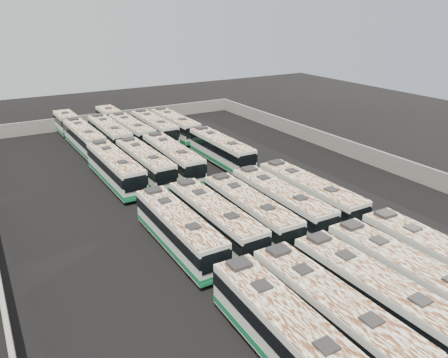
% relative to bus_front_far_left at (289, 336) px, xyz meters
% --- Properties ---
extents(ground, '(140.00, 140.00, 0.00)m').
position_rel_bus_front_far_left_xyz_m(ground, '(8.53, 23.44, -1.92)').
color(ground, black).
rests_on(ground, ground).
extents(perimeter_wall, '(45.20, 73.20, 2.20)m').
position_rel_bus_front_far_left_xyz_m(perimeter_wall, '(8.53, 23.44, -0.82)').
color(perimeter_wall, slate).
rests_on(perimeter_wall, ground).
extents(bus_front_far_left, '(3.09, 13.36, 3.75)m').
position_rel_bus_front_far_left_xyz_m(bus_front_far_left, '(0.00, 0.00, 0.00)').
color(bus_front_far_left, silver).
rests_on(bus_front_far_left, ground).
extents(bus_front_left, '(2.85, 13.12, 3.69)m').
position_rel_bus_front_far_left_xyz_m(bus_front_left, '(3.45, 0.22, -0.03)').
color(bus_front_left, silver).
rests_on(bus_front_left, ground).
extents(bus_front_center, '(3.13, 13.31, 3.73)m').
position_rel_bus_front_far_left_xyz_m(bus_front_center, '(7.13, 0.01, -0.01)').
color(bus_front_center, silver).
rests_on(bus_front_center, ground).
extents(bus_front_right, '(2.95, 13.33, 3.75)m').
position_rel_bus_front_far_left_xyz_m(bus_front_right, '(10.62, 0.23, -0.00)').
color(bus_front_right, silver).
rests_on(bus_front_right, ground).
extents(bus_front_far_right, '(3.08, 13.46, 3.78)m').
position_rel_bus_front_far_left_xyz_m(bus_front_far_right, '(14.21, 0.18, 0.02)').
color(bus_front_far_right, silver).
rests_on(bus_front_far_right, ground).
extents(bus_midfront_far_left, '(2.77, 12.87, 3.63)m').
position_rel_bus_front_far_left_xyz_m(bus_midfront_far_left, '(-0.00, 14.91, -0.06)').
color(bus_midfront_far_left, silver).
rests_on(bus_midfront_far_left, ground).
extents(bus_midfront_left, '(2.89, 13.09, 3.68)m').
position_rel_bus_front_far_left_xyz_m(bus_midfront_left, '(3.48, 14.94, -0.04)').
color(bus_midfront_left, silver).
rests_on(bus_midfront_left, ground).
extents(bus_midfront_center, '(2.91, 12.91, 3.63)m').
position_rel_bus_front_far_left_xyz_m(bus_midfront_center, '(7.09, 14.80, -0.06)').
color(bus_midfront_center, silver).
rests_on(bus_midfront_center, ground).
extents(bus_midfront_right, '(2.86, 13.18, 3.71)m').
position_rel_bus_front_far_left_xyz_m(bus_midfront_right, '(10.63, 14.87, -0.02)').
color(bus_midfront_right, silver).
rests_on(bus_midfront_right, ground).
extents(bus_midfront_far_right, '(2.88, 13.32, 3.75)m').
position_rel_bus_front_far_left_xyz_m(bus_midfront_far_right, '(14.25, 14.88, 0.00)').
color(bus_midfront_far_right, silver).
rests_on(bus_midfront_far_right, ground).
extents(bus_midback_far_left, '(3.06, 13.41, 3.77)m').
position_rel_bus_front_far_left_xyz_m(bus_midback_far_left, '(-0.09, 32.16, 0.01)').
color(bus_midback_far_left, silver).
rests_on(bus_midback_far_left, ground).
extents(bus_midback_left, '(2.94, 12.93, 3.63)m').
position_rel_bus_front_far_left_xyz_m(bus_midback_left, '(3.56, 32.24, -0.06)').
color(bus_midback_left, silver).
rests_on(bus_midback_left, ground).
extents(bus_midback_center, '(3.06, 13.41, 3.77)m').
position_rel_bus_front_far_left_xyz_m(bus_midback_center, '(7.11, 32.12, 0.01)').
color(bus_midback_center, silver).
rests_on(bus_midback_center, ground).
extents(bus_midback_far_right, '(2.81, 13.04, 3.67)m').
position_rel_bus_front_far_left_xyz_m(bus_midback_far_right, '(14.12, 32.25, -0.04)').
color(bus_midback_far_right, silver).
rests_on(bus_midback_far_right, ground).
extents(bus_back_far_left, '(3.20, 20.10, 3.64)m').
position_rel_bus_front_far_left_xyz_m(bus_back_far_left, '(-0.13, 50.40, -0.06)').
color(bus_back_far_left, silver).
rests_on(bus_back_far_left, ground).
extents(bus_back_left, '(2.85, 13.33, 3.76)m').
position_rel_bus_front_far_left_xyz_m(bus_back_left, '(3.60, 46.76, 0.00)').
color(bus_back_left, silver).
rests_on(bus_back_left, ground).
extents(bus_back_center, '(3.23, 20.14, 3.64)m').
position_rel_bus_front_far_left_xyz_m(bus_back_center, '(6.90, 50.29, -0.06)').
color(bus_back_center, silver).
rests_on(bus_back_center, ground).
extents(bus_back_right, '(2.76, 13.04, 3.68)m').
position_rel_bus_front_far_left_xyz_m(bus_back_right, '(10.67, 46.98, -0.04)').
color(bus_back_right, silver).
rests_on(bus_back_right, ground).
extents(bus_back_far_right, '(2.84, 12.99, 3.66)m').
position_rel_bus_front_far_left_xyz_m(bus_back_far_right, '(14.10, 46.83, -0.05)').
color(bus_back_far_right, silver).
rests_on(bus_back_far_right, ground).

